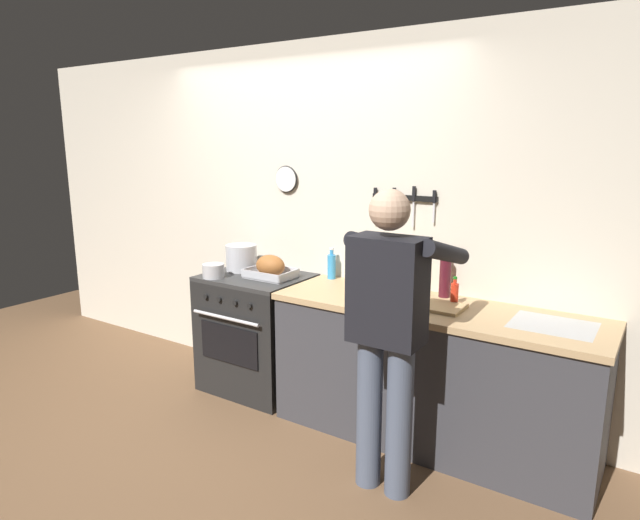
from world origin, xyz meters
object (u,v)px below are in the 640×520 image
roasting_pan (270,268)px  cutting_board (434,306)px  bottle_cooking_oil (420,277)px  stock_pot (241,258)px  bottle_dish_soap (332,266)px  person_cook (388,324)px  stove (257,332)px  bottle_hot_sauce (454,293)px  saucepan (213,271)px  bottle_wine_red (445,276)px  bottle_soy_sauce (352,273)px

roasting_pan → cutting_board: 1.29m
roasting_pan → bottle_cooking_oil: bearing=11.2°
stock_pot → bottle_cooking_oil: bearing=6.1°
cutting_board → bottle_dish_soap: bottle_dish_soap is taller
roasting_pan → person_cook: bearing=-25.6°
stock_pot → cutting_board: size_ratio=0.67×
stove → bottle_hot_sauce: 1.60m
saucepan → cutting_board: (1.65, 0.19, -0.04)m
bottle_hot_sauce → bottle_cooking_oil: bearing=156.1°
stock_pot → bottle_wine_red: bottle_wine_red is taller
bottle_soy_sauce → bottle_dish_soap: 0.22m
stock_pot → saucepan: 0.29m
bottle_cooking_oil → cutting_board: bearing=-51.6°
saucepan → bottle_dish_soap: (0.75, 0.45, 0.04)m
bottle_soy_sauce → stock_pot: bearing=-173.7°
cutting_board → bottle_dish_soap: 0.94m
roasting_pan → bottle_wine_red: bearing=10.0°
cutting_board → bottle_dish_soap: bearing=163.8°
bottle_soy_sauce → bottle_hot_sauce: bearing=-5.6°
person_cook → bottle_dish_soap: bearing=32.5°
bottle_cooking_oil → roasting_pan: bearing=-168.8°
stove → bottle_cooking_oil: (1.23, 0.22, 0.56)m
bottle_dish_soap → roasting_pan: bearing=-149.9°
bottle_wine_red → roasting_pan: bearing=-170.0°
person_cook → bottle_wine_red: 0.83m
stove → roasting_pan: bearing=3.1°
bottle_soy_sauce → bottle_cooking_oil: bearing=5.8°
stove → stock_pot: (-0.20, 0.07, 0.55)m
bottle_hot_sauce → bottle_dish_soap: bearing=172.2°
bottle_cooking_oil → bottle_dish_soap: (-0.70, 0.01, -0.02)m
stove → bottle_soy_sauce: bottle_soy_sauce is taller
saucepan → stock_pot: bearing=85.5°
stove → bottle_dish_soap: 0.80m
stock_pot → bottle_dish_soap: (0.73, 0.16, -0.01)m
bottle_dish_soap → stock_pot: bearing=-167.4°
stove → saucepan: (-0.22, -0.22, 0.50)m
roasting_pan → bottle_hot_sauce: bottle_hot_sauce is taller
cutting_board → bottle_wine_red: size_ratio=1.11×
stove → bottle_cooking_oil: bottle_cooking_oil is taller
stove → roasting_pan: size_ratio=2.56×
saucepan → bottle_cooking_oil: bottle_cooking_oil is taller
saucepan → bottle_dish_soap: bearing=31.0°
stock_pot → roasting_pan: bearing=-10.7°
bottle_hot_sauce → bottle_cooking_oil: bottle_cooking_oil is taller
saucepan → person_cook: bearing=-13.2°
person_cook → cutting_board: (0.03, 0.57, -0.04)m
person_cook → bottle_cooking_oil: person_cook is taller
stove → bottle_hot_sauce: bearing=3.8°
bottle_dish_soap → bottle_hot_sauce: bearing=-7.8°
cutting_board → bottle_soy_sauce: bearing=163.7°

